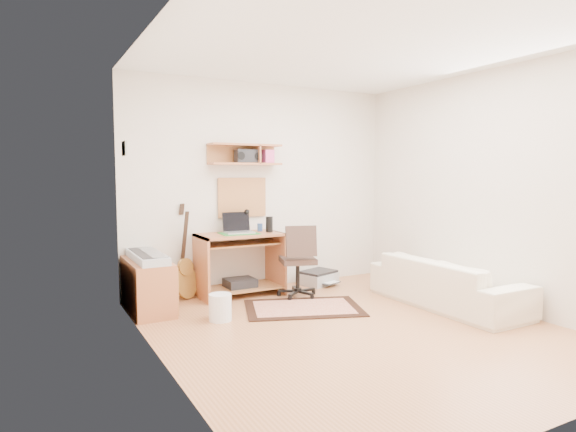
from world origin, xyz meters
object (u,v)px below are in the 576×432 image
cabinet (148,286)px  printer (318,278)px  desk (240,264)px  task_chair (298,260)px  sofa (447,274)px

cabinet → printer: 2.29m
desk → cabinet: desk is taller
task_chair → printer: size_ratio=1.93×
task_chair → printer: task_chair is taller
task_chair → cabinet: bearing=-170.4°
desk → printer: 1.17m
printer → sofa: (0.69, -1.58, 0.27)m
printer → sofa: bearing=-84.5°
desk → printer: bearing=1.7°
cabinet → printer: size_ratio=1.97×
task_chair → sofa: (1.25, -1.14, -0.09)m
cabinet → task_chair: bearing=-7.7°
task_chair → cabinet: task_chair is taller
desk → sofa: bearing=-40.3°
cabinet → printer: cabinet is taller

